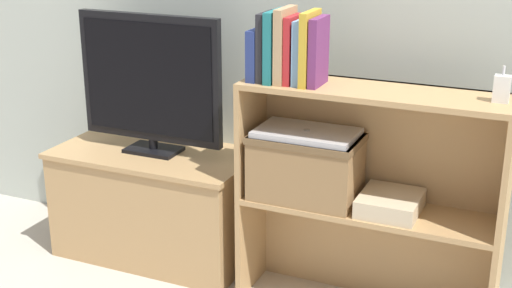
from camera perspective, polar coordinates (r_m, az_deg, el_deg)
The scene contains 16 objects.
tv_stand at distance 3.05m, azimuth -7.97°, elevation -4.69°, with size 0.83×0.44×0.46m.
tv at distance 2.87m, azimuth -8.47°, elevation 4.99°, with size 0.62×0.14×0.56m.
bookshelf_lower_tier at distance 2.68m, azimuth 9.11°, elevation -7.47°, with size 0.92×0.27×0.41m.
bookshelf_upper_tier at distance 2.52m, azimuth 9.61°, elevation 1.18°, with size 0.92×0.27×0.43m.
book_navy at distance 2.51m, azimuth 0.17°, elevation 7.21°, with size 0.03×0.14×0.18m.
book_charcoal at distance 2.49m, azimuth 0.85°, elevation 7.81°, with size 0.02×0.14×0.24m.
book_teal at distance 2.48m, azimuth 1.56°, elevation 7.85°, with size 0.03×0.16×0.25m.
book_tan at distance 2.46m, azimuth 2.35°, elevation 7.90°, with size 0.03×0.15×0.26m.
book_crimson at distance 2.46m, azimuth 2.97°, elevation 7.56°, with size 0.02×0.13×0.23m.
book_skyblue at distance 2.45m, azimuth 3.65°, elevation 7.37°, with size 0.03×0.13×0.22m.
book_mustard at distance 2.43m, azimuth 4.32°, elevation 7.65°, with size 0.03×0.15×0.25m.
book_plum at distance 2.43m, azimuth 5.03°, elevation 7.37°, with size 0.03×0.14×0.23m.
baby_monitor at distance 2.35m, azimuth 19.06°, elevation 4.21°, with size 0.05×0.04×0.12m.
storage_basket_left at distance 2.57m, azimuth 4.02°, elevation -1.63°, with size 0.39×0.24×0.24m.
laptop at distance 2.53m, azimuth 4.08°, elevation 0.90°, with size 0.35×0.22×0.02m.
magazine_stack at distance 2.53m, azimuth 10.69°, elevation -4.67°, with size 0.20×0.23×0.06m.
Camera 1 is at (1.01, -2.14, 1.45)m, focal length 50.00 mm.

